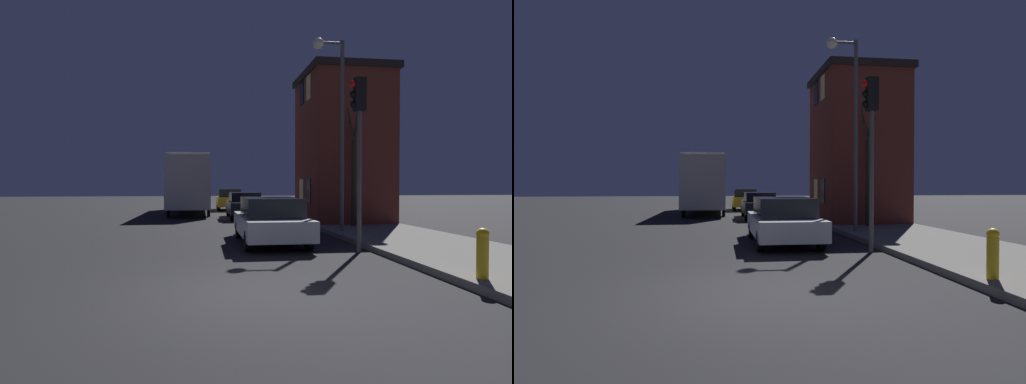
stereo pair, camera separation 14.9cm
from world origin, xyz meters
TOP-DOWN VIEW (x-y plane):
  - ground_plane at (0.00, 0.00)m, footprint 120.00×120.00m
  - brick_building at (5.89, 11.65)m, footprint 3.85×4.41m
  - streetlamp at (4.08, 7.46)m, footprint 1.17×0.40m
  - traffic_light at (3.48, 3.73)m, footprint 0.43×0.24m
  - bare_tree at (5.47, 9.04)m, footprint 1.39×2.49m
  - bus at (-1.48, 19.90)m, footprint 2.47×10.14m
  - car_near_lane at (1.40, 5.63)m, footprint 1.89×4.49m
  - car_mid_lane at (1.56, 15.15)m, footprint 1.74×4.35m
  - car_far_lane at (1.23, 22.30)m, footprint 1.75×3.85m
  - fire_hydrant at (4.24, -0.12)m, footprint 0.21×0.21m

SIDE VIEW (x-z plane):
  - ground_plane at x=0.00m, z-range 0.00..0.00m
  - fire_hydrant at x=4.24m, z-range 0.18..1.09m
  - car_near_lane at x=1.40m, z-range 0.02..1.46m
  - car_mid_lane at x=1.56m, z-range 0.04..1.47m
  - car_far_lane at x=1.23m, z-range 0.03..1.56m
  - bus at x=-1.48m, z-range 0.34..3.92m
  - bare_tree at x=5.47m, z-range 0.19..4.95m
  - traffic_light at x=3.48m, z-range 1.01..5.72m
  - brick_building at x=5.89m, z-range 0.18..7.16m
  - streetlamp at x=4.08m, z-range 1.26..8.23m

